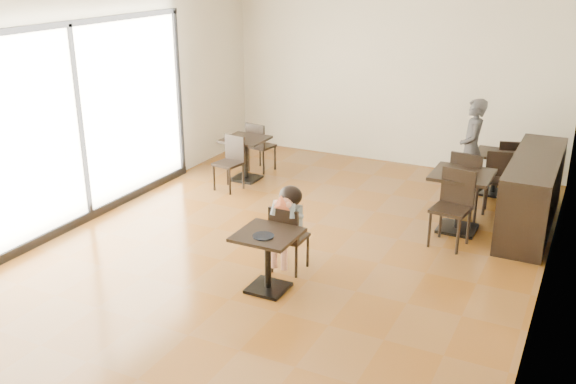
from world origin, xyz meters
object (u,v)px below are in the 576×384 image
Objects in this scene: child_table at (268,262)px; cafe_table_left at (246,159)px; chair_mid_b at (451,210)px; chair_back_b at (498,181)px; chair_mid_a at (469,184)px; chair_left_b at (228,164)px; child_chair at (290,237)px; chair_left_a at (262,146)px; child at (290,229)px; cafe_table_mid at (460,202)px; cafe_table_back at (495,173)px; adult_patron at (471,149)px; chair_back_a at (508,163)px.

cafe_table_left is at bearing 123.63° from child_table.
chair_mid_b reaches higher than chair_back_b.
chair_mid_a reaches higher than chair_left_b.
chair_left_a reaches higher than child_chair.
chair_left_b is at bearing 128.87° from child_table.
child is 3.02m from chair_mid_a.
cafe_table_mid is at bearing 172.52° from chair_left_a.
cafe_table_mid is 0.95× the size of chair_left_a.
cafe_table_back is 3.85m from chair_left_a.
adult_patron reaches higher than chair_mid_a.
adult_patron is 1.43m from cafe_table_mid.
chair_back_b is at bearing 63.69° from child_table.
cafe_table_mid is 0.83× the size of chair_mid_b.
adult_patron is at bearing 41.98° from chair_back_a.
chair_back_b is (1.85, 3.74, 0.06)m from child_table.
chair_mid_a is 1.15× the size of chair_left_b.
chair_left_a is at bearing 90.00° from cafe_table_left.
child_chair is at bearing -127.43° from chair_mid_b.
child is at bearing 67.59° from chair_mid_a.
chair_left_b is (-3.47, -1.39, -0.34)m from adult_patron.
chair_back_b is at bearing 74.33° from cafe_table_mid.
chair_back_a is 1.00× the size of chair_back_b.
cafe_table_back is at bearing 65.39° from child.
chair_back_a is (0.32, 1.52, -0.09)m from chair_mid_a.
chair_mid_a is at bearing -132.37° from chair_back_b.
child_chair is 3.68m from chair_back_b.
child_chair is at bearing 67.59° from chair_mid_a.
chair_back_a is at bearing -114.11° from child_chair.
child is at bearing -35.48° from adult_patron.
chair_left_a is (-2.09, 3.15, -0.09)m from child.
child_chair is at bearing 90.00° from child_table.
child_table is 3.51m from chair_mid_a.
cafe_table_left is at bearing 7.51° from chair_back_a.
child_table is 0.80× the size of chair_left_b.
cafe_table_mid is (1.53, 2.06, -0.01)m from child_chair.
chair_left_b is at bearing -177.58° from chair_back_b.
chair_mid_a reaches higher than chair_back_b.
chair_left_a is at bearing 163.25° from cafe_table_mid.
child_chair is 0.79× the size of child.
chair_left_a is at bearing -171.23° from cafe_table_back.
chair_mid_b is (1.53, 1.51, -0.03)m from child.
chair_mid_a is (-0.18, -1.13, 0.16)m from cafe_table_back.
child is at bearing -127.43° from chair_mid_b.
chair_left_b is at bearing 99.27° from chair_left_a.
child_table is at bearing 54.78° from chair_back_a.
cafe_table_back is 0.78× the size of chair_left_a.
adult_patron reaches higher than chair_left_b.
chair_left_b reaches higher than child_table.
cafe_table_left is 0.72× the size of chair_mid_b.
adult_patron reaches higher than child_table.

